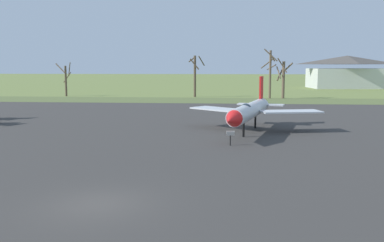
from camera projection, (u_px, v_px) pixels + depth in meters
ground_plane at (98, 205)px, 17.55m from camera, size 600.00×600.00×0.00m
asphalt_apron at (164, 135)px, 35.44m from camera, size 83.14×60.38×0.05m
grass_verge_strip at (197, 100)px, 71.19m from camera, size 143.14×12.00×0.06m
jet_fighter_front_left at (249, 111)px, 36.14m from camera, size 11.73×13.94×4.72m
info_placard_front_left at (230, 136)px, 30.44m from camera, size 0.63×0.33×1.11m
bare_tree_far_left at (66, 79)px, 81.37m from camera, size 2.88×2.89×6.43m
bare_tree_left_of_center at (195, 74)px, 78.93m from camera, size 3.00×2.97×7.65m
bare_tree_center at (270, 71)px, 74.82m from camera, size 2.75×2.92×8.71m
bare_tree_right_of_center at (283, 77)px, 74.89m from camera, size 2.87×2.85×7.15m
visitor_building at (347, 72)px, 112.05m from camera, size 20.50×13.97×8.46m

